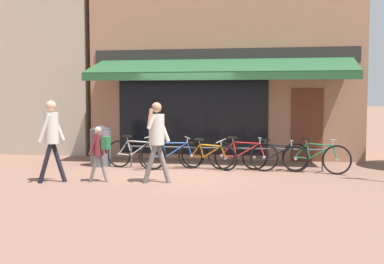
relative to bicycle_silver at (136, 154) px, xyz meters
name	(u,v)px	position (x,y,z in m)	size (l,w,h in m)	color
ground_plane	(179,172)	(1.23, -0.44, -0.39)	(160.00, 160.00, 0.00)	brown
shop_front	(227,59)	(2.01, 3.66, 2.71)	(8.21, 4.66, 6.20)	#9E7056
neighbour_building	(39,55)	(-4.81, 4.17, 2.97)	(5.04, 4.00, 6.71)	tan
bike_rack_rail	(224,150)	(2.27, 0.26, 0.10)	(5.06, 0.04, 0.57)	#47494F
bicycle_silver	(136,154)	(0.00, 0.00, 0.00)	(1.71, 0.54, 0.86)	black
bicycle_blue	(172,155)	(0.96, 0.00, -0.01)	(1.61, 0.77, 0.84)	black
bicycle_orange	(208,156)	(1.88, 0.17, -0.04)	(1.59, 0.78, 0.81)	black
bicycle_red	(242,155)	(2.77, 0.17, 0.00)	(1.82, 0.52, 0.87)	black
bicycle_black	(275,157)	(3.57, 0.21, -0.03)	(1.69, 0.52, 0.81)	black
bicycle_green	(315,157)	(4.57, 0.10, 0.00)	(1.67, 0.73, 0.87)	black
pedestrian_adult	(157,133)	(1.06, -1.94, 0.70)	(0.61, 0.54, 1.77)	slate
pedestrian_child	(100,147)	(-0.21, -2.05, 0.39)	(0.48, 0.34, 1.23)	slate
pedestrian_second_adult	(51,132)	(-1.21, -2.28, 0.73)	(0.57, 0.57, 1.81)	black
litter_bin	(101,145)	(-1.06, 0.26, 0.17)	(0.57, 0.57, 1.11)	#515459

